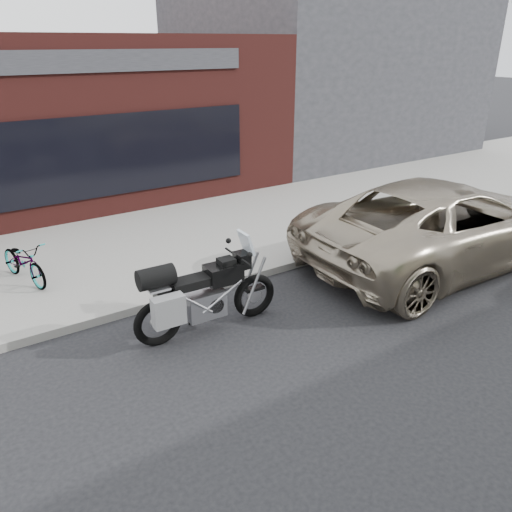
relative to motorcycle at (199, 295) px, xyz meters
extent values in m
plane|color=black|center=(1.47, -2.88, -0.68)|extent=(120.00, 120.00, 0.00)
cube|color=gray|center=(1.47, 4.12, -0.60)|extent=(44.00, 6.00, 0.15)
cube|color=#521E1A|center=(-0.53, 11.12, 1.57)|extent=(14.00, 10.00, 4.50)
cube|color=black|center=(-0.53, 6.09, 1.02)|extent=(10.00, 0.08, 2.00)
cube|color=#2C2C31|center=(-0.53, 6.09, 3.22)|extent=(10.00, 0.08, 0.50)
cube|color=#2C2C31|center=(11.47, 11.12, 2.32)|extent=(10.00, 10.00, 6.00)
torus|color=black|center=(-0.69, 0.05, -0.30)|extent=(0.77, 0.15, 0.77)
torus|color=black|center=(1.02, -0.01, -0.30)|extent=(0.77, 0.15, 0.77)
cube|color=#B7B7BC|center=(0.11, 0.02, -0.20)|extent=(0.64, 0.36, 0.43)
cube|color=black|center=(0.45, 0.01, 0.26)|extent=(0.58, 0.39, 0.30)
cube|color=black|center=(-0.12, 0.03, 0.24)|extent=(0.64, 0.34, 0.14)
cube|color=black|center=(-0.52, 0.04, 0.15)|extent=(0.35, 0.26, 0.16)
cube|color=black|center=(0.79, 0.00, 0.41)|extent=(0.22, 0.28, 0.25)
cube|color=silver|center=(0.87, 0.00, 0.70)|extent=(0.18, 0.35, 0.38)
cylinder|color=black|center=(0.71, 0.00, 0.49)|extent=(0.06, 0.80, 0.03)
cube|color=#B7B7BC|center=(-0.66, 0.05, 0.31)|extent=(0.33, 0.35, 0.03)
cube|color=slate|center=(-0.62, -0.25, 0.03)|extent=(0.49, 0.22, 0.46)
cylinder|color=black|center=(-0.66, 0.05, 0.47)|extent=(0.56, 0.34, 0.32)
cylinder|color=#B7B7BC|center=(-0.34, 0.22, -0.28)|extent=(0.64, 0.11, 0.22)
imported|color=#9F917B|center=(5.48, -0.28, 0.20)|extent=(6.41, 3.09, 1.76)
imported|color=gray|center=(-2.01, 3.20, -0.12)|extent=(0.94, 1.62, 0.81)
camera|label=1|loc=(-3.04, -6.26, 3.65)|focal=35.00mm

